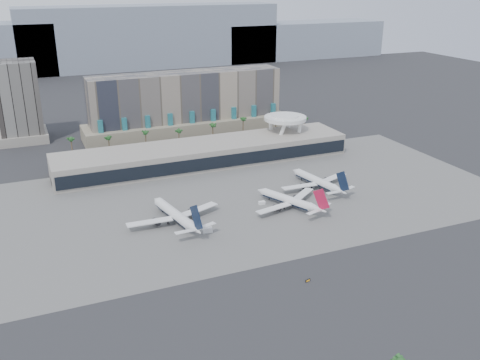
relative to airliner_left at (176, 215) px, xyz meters
name	(u,v)px	position (x,y,z in m)	size (l,w,h in m)	color
ground	(295,246)	(38.21, -39.37, -3.97)	(900.00, 900.00, 0.00)	#232326
apron_pad	(242,197)	(38.21, 15.63, -3.94)	(260.00, 130.00, 0.06)	#5B5B59
mountain_ridge	(124,42)	(66.08, 430.63, 25.92)	(680.00, 60.00, 70.00)	gray
hotel	(187,109)	(48.21, 135.05, 12.83)	(140.00, 30.00, 42.00)	gray
office_tower	(19,106)	(-56.79, 160.63, 18.96)	(30.00, 30.00, 52.00)	black
terminal	(205,153)	(38.21, 70.47, 2.54)	(170.00, 32.50, 14.50)	#AFA599
saucer_structure	(285,121)	(93.21, 76.63, 14.48)	(26.00, 26.00, 21.89)	white
palm_row	(197,130)	(45.21, 105.63, 6.52)	(157.80, 2.80, 13.10)	brown
airliner_left	(176,215)	(0.00, 0.00, 0.00)	(43.60, 45.27, 15.75)	white
airliner_centre	(290,200)	(54.10, -4.61, -0.35)	(37.59, 38.67, 14.37)	white
airliner_right	(318,181)	(78.87, 11.82, -0.26)	(40.80, 42.36, 14.73)	white
service_vehicle_a	(207,230)	(9.66, -14.23, -2.92)	(4.30, 2.10, 2.10)	silver
service_vehicle_b	(262,203)	(43.60, 3.73, -3.18)	(3.07, 1.76, 1.58)	white
taxiway_sign	(308,280)	(29.63, -65.07, -3.50)	(2.13, 0.77, 0.96)	black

